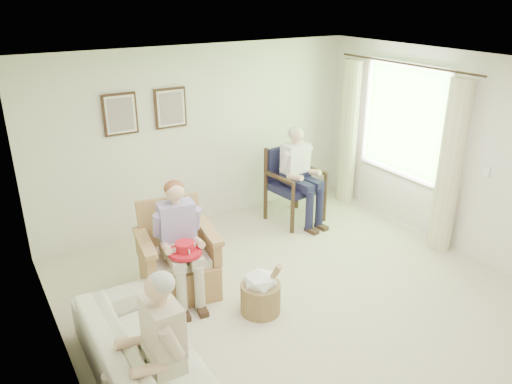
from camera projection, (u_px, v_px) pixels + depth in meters
floor at (312, 307)px, 5.57m from camera, size 5.50×5.50×0.00m
back_wall at (201, 137)px, 7.25m from camera, size 5.00×0.04×2.60m
left_wall at (62, 266)px, 3.88m from camera, size 0.04×5.50×2.60m
right_wall at (475, 160)px, 6.28m from camera, size 0.04×5.50×2.60m
ceiling at (324, 71)px, 4.58m from camera, size 5.00×5.50×0.02m
window at (404, 118)px, 7.10m from camera, size 0.13×2.50×1.63m
curtain_left at (450, 168)px, 6.43m from camera, size 0.34×0.34×2.30m
curtain_right at (348, 133)px, 7.98m from camera, size 0.34×0.34×2.30m
framed_print_left at (120, 114)px, 6.48m from camera, size 0.45×0.05×0.55m
framed_print_right at (171, 108)px, 6.82m from camera, size 0.45×0.05×0.55m
wicker_armchair at (178, 265)px, 5.77m from camera, size 0.83×0.82×1.06m
wood_armchair at (292, 181)px, 7.53m from camera, size 0.71×0.67×1.10m
sofa at (150, 359)px, 4.34m from camera, size 2.17×0.85×0.63m
person_wicker at (180, 234)px, 5.49m from camera, size 0.40×0.63×1.36m
person_dark at (299, 168)px, 7.29m from camera, size 0.40×0.63×1.44m
person_sofa at (161, 341)px, 3.91m from camera, size 0.42×0.62×1.29m
red_hat at (185, 250)px, 5.35m from camera, size 0.36×0.36×0.14m
hatbox at (261, 291)px, 5.41m from camera, size 0.53×0.53×0.65m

